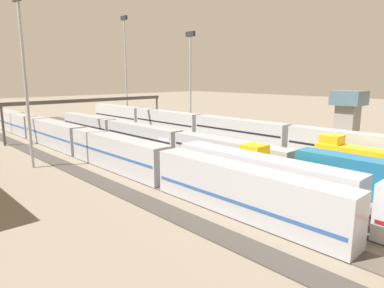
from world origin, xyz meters
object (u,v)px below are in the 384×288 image
at_px(train_on_track_5, 371,206).
at_px(light_mast_0, 125,57).
at_px(train_on_track_3, 172,140).
at_px(train_on_track_1, 348,157).
at_px(signal_gantry, 91,103).
at_px(train_on_track_4, 271,170).
at_px(control_tower, 348,112).
at_px(train_on_track_6, 80,142).
at_px(light_mast_2, 190,68).
at_px(light_mast_3, 23,59).
at_px(train_on_track_0, 238,131).

xyz_separation_m(train_on_track_5, light_mast_0, (83.77, -28.54, 17.39)).
bearing_deg(train_on_track_3, train_on_track_1, -161.11).
bearing_deg(signal_gantry, train_on_track_4, 177.28).
relative_size(train_on_track_4, control_tower, 0.91).
xyz_separation_m(train_on_track_4, signal_gantry, (52.62, -2.50, 5.58)).
bearing_deg(train_on_track_6, light_mast_2, -77.68).
distance_m(train_on_track_6, signal_gantry, 23.83).
bearing_deg(train_on_track_4, train_on_track_6, 16.86).
bearing_deg(light_mast_3, light_mast_0, -47.19).
distance_m(light_mast_0, control_tower, 66.60).
bearing_deg(train_on_track_4, train_on_track_3, -11.00).
height_order(train_on_track_6, light_mast_2, light_mast_2).
distance_m(train_on_track_0, signal_gantry, 35.96).
xyz_separation_m(train_on_track_5, signal_gantry, (66.35, -7.50, 5.15)).
relative_size(light_mast_0, light_mast_3, 1.25).
height_order(train_on_track_0, signal_gantry, signal_gantry).
relative_size(light_mast_3, signal_gantry, 0.64).
bearing_deg(light_mast_2, train_on_track_4, 149.78).
bearing_deg(train_on_track_1, light_mast_3, 44.77).
relative_size(train_on_track_5, control_tower, 4.29).
distance_m(train_on_track_5, light_mast_3, 48.60).
bearing_deg(train_on_track_3, control_tower, -120.80).
distance_m(train_on_track_3, signal_gantry, 27.60).
bearing_deg(light_mast_0, train_on_track_5, 161.19).
bearing_deg(signal_gantry, light_mast_0, -50.38).
relative_size(train_on_track_4, signal_gantry, 0.25).
xyz_separation_m(train_on_track_5, control_tower, (20.06, -42.54, 3.94)).
xyz_separation_m(light_mast_0, light_mast_2, (-29.73, 0.06, -3.95)).
relative_size(train_on_track_4, light_mast_3, 0.39).
height_order(light_mast_3, signal_gantry, light_mast_3).
bearing_deg(light_mast_3, train_on_track_3, -101.74).
bearing_deg(train_on_track_5, control_tower, -64.75).
bearing_deg(signal_gantry, train_on_track_5, 173.55).
height_order(train_on_track_1, light_mast_3, light_mast_3).
xyz_separation_m(train_on_track_3, light_mast_0, (44.31, -18.54, 17.91)).
relative_size(train_on_track_6, train_on_track_5, 2.03).
relative_size(train_on_track_1, light_mast_2, 0.40).
bearing_deg(train_on_track_1, train_on_track_6, 34.41).
relative_size(train_on_track_6, light_mast_3, 3.72).
relative_size(train_on_track_6, control_tower, 8.68).
height_order(train_on_track_5, light_mast_3, light_mast_3).
xyz_separation_m(train_on_track_4, light_mast_2, (40.31, -23.48, 13.87)).
distance_m(train_on_track_5, light_mast_0, 90.19).
height_order(train_on_track_4, light_mast_0, light_mast_0).
distance_m(train_on_track_4, light_mast_3, 38.81).
relative_size(train_on_track_0, train_on_track_6, 1.25).
distance_m(train_on_track_4, light_mast_2, 48.66).
bearing_deg(train_on_track_1, signal_gantry, 12.56).
bearing_deg(signal_gantry, light_mast_3, 135.65).
xyz_separation_m(train_on_track_1, train_on_track_3, (29.23, 10.00, -0.09)).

